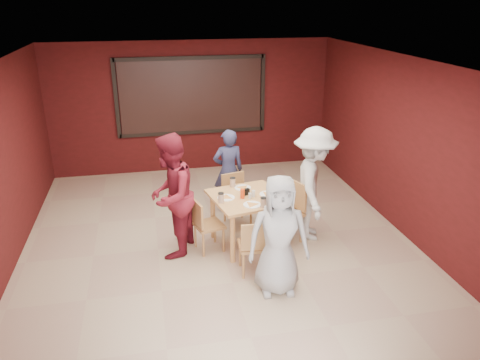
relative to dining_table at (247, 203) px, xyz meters
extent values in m
plane|color=tan|center=(-0.42, 0.11, -0.71)|extent=(7.00, 7.00, 0.00)
cube|color=black|center=(-0.42, 3.56, 0.94)|extent=(3.00, 0.02, 1.50)
cube|color=tan|center=(0.00, 0.00, 0.08)|extent=(1.22, 1.22, 0.04)
cylinder|color=tan|center=(-0.49, 0.32, -0.33)|extent=(0.08, 0.08, 0.77)
cylinder|color=tan|center=(0.32, 0.49, -0.33)|extent=(0.08, 0.08, 0.77)
cylinder|color=tan|center=(-0.32, -0.49, -0.33)|extent=(0.08, 0.08, 0.77)
cylinder|color=tan|center=(0.49, -0.32, -0.33)|extent=(0.08, 0.08, 0.77)
cylinder|color=white|center=(0.00, -0.33, 0.11)|extent=(0.26, 0.26, 0.01)
cone|color=#E6C051|center=(0.00, -0.33, 0.13)|extent=(0.24, 0.24, 0.02)
cylinder|color=beige|center=(0.14, -0.43, 0.17)|extent=(0.09, 0.09, 0.14)
cylinder|color=black|center=(0.14, -0.43, 0.25)|extent=(0.09, 0.09, 0.01)
cylinder|color=white|center=(0.00, 0.33, 0.11)|extent=(0.26, 0.26, 0.01)
cone|color=#E6C051|center=(0.00, 0.33, 0.13)|extent=(0.24, 0.24, 0.02)
cylinder|color=beige|center=(-0.14, 0.43, 0.17)|extent=(0.09, 0.09, 0.14)
cylinder|color=black|center=(-0.14, 0.43, 0.25)|extent=(0.09, 0.09, 0.01)
cylinder|color=white|center=(-0.33, 0.00, 0.11)|extent=(0.26, 0.26, 0.01)
cone|color=#E6C051|center=(-0.33, 0.00, 0.13)|extent=(0.24, 0.24, 0.02)
cylinder|color=beige|center=(-0.43, -0.14, 0.17)|extent=(0.09, 0.09, 0.14)
cylinder|color=black|center=(-0.43, -0.14, 0.25)|extent=(0.09, 0.09, 0.01)
cylinder|color=white|center=(0.33, 0.00, 0.11)|extent=(0.26, 0.26, 0.01)
cone|color=#E6C051|center=(0.33, 0.00, 0.13)|extent=(0.24, 0.24, 0.02)
cylinder|color=beige|center=(0.43, 0.14, 0.17)|extent=(0.09, 0.09, 0.14)
cylinder|color=black|center=(0.43, 0.14, 0.25)|extent=(0.09, 0.09, 0.01)
cylinder|color=beige|center=(0.09, -0.03, 0.15)|extent=(0.06, 0.06, 0.10)
cylinder|color=beige|center=(0.02, -0.09, 0.15)|extent=(0.05, 0.05, 0.08)
cylinder|color=red|center=(-0.09, -0.05, 0.18)|extent=(0.07, 0.07, 0.15)
cube|color=black|center=(-0.01, 0.06, 0.15)|extent=(0.12, 0.09, 0.10)
cube|color=#B57D46|center=(-0.09, -0.79, -0.30)|extent=(0.43, 0.43, 0.04)
cylinder|color=#B57D46|center=(0.09, -0.63, -0.51)|extent=(0.03, 0.03, 0.39)
cylinder|color=#B57D46|center=(-0.24, -0.61, -0.51)|extent=(0.03, 0.03, 0.39)
cylinder|color=#B57D46|center=(0.07, -0.96, -0.51)|extent=(0.03, 0.03, 0.39)
cylinder|color=#B57D46|center=(-0.26, -0.94, -0.51)|extent=(0.03, 0.03, 0.39)
cube|color=#B57D46|center=(-0.10, -0.97, -0.07)|extent=(0.40, 0.06, 0.38)
cube|color=#B57D46|center=(0.00, 0.72, -0.29)|extent=(0.50, 0.50, 0.04)
cylinder|color=#B57D46|center=(-0.12, 0.52, -0.51)|extent=(0.04, 0.04, 0.41)
cylinder|color=#B57D46|center=(0.20, 0.60, -0.51)|extent=(0.04, 0.04, 0.41)
cylinder|color=#B57D46|center=(-0.21, 0.85, -0.51)|extent=(0.04, 0.04, 0.41)
cylinder|color=#B57D46|center=(0.12, 0.93, -0.51)|extent=(0.04, 0.04, 0.41)
cube|color=#B57D46|center=(-0.05, 0.91, -0.05)|extent=(0.41, 0.13, 0.40)
cube|color=#B57D46|center=(-0.60, -0.05, -0.30)|extent=(0.50, 0.50, 0.04)
cylinder|color=#B57D46|center=(-0.40, -0.17, -0.51)|extent=(0.03, 0.03, 0.40)
cylinder|color=#B57D46|center=(-0.49, 0.15, -0.51)|extent=(0.03, 0.03, 0.40)
cylinder|color=#B57D46|center=(-0.72, -0.25, -0.51)|extent=(0.03, 0.03, 0.40)
cylinder|color=#B57D46|center=(-0.80, 0.06, -0.51)|extent=(0.03, 0.03, 0.40)
cube|color=#B57D46|center=(-0.78, -0.10, -0.06)|extent=(0.14, 0.40, 0.39)
cube|color=#B57D46|center=(0.61, -0.01, -0.23)|extent=(0.60, 0.60, 0.04)
cylinder|color=#B57D46|center=(0.36, 0.10, -0.48)|extent=(0.04, 0.04, 0.45)
cylinder|color=#B57D46|center=(0.50, -0.26, -0.48)|extent=(0.04, 0.04, 0.45)
cylinder|color=#B57D46|center=(0.71, 0.23, -0.48)|extent=(0.04, 0.04, 0.45)
cylinder|color=#B57D46|center=(0.85, -0.12, -0.48)|extent=(0.04, 0.04, 0.45)
cube|color=#B57D46|center=(0.80, 0.06, 0.03)|extent=(0.20, 0.45, 0.44)
imported|color=#A9A9A9|center=(0.12, -1.28, 0.10)|extent=(0.84, 0.59, 1.62)
imported|color=#303256|center=(-0.05, 1.32, 0.04)|extent=(0.57, 0.40, 1.50)
imported|color=maroon|center=(-1.15, -0.02, 0.22)|extent=(0.99, 1.10, 1.86)
imported|color=silver|center=(1.08, 0.05, 0.20)|extent=(0.98, 1.32, 1.81)
camera|label=1|loc=(-1.43, -6.33, 2.95)|focal=35.00mm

